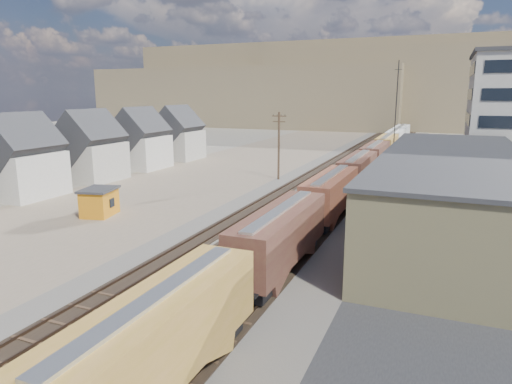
% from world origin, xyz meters
% --- Properties ---
extents(ground, '(300.00, 300.00, 0.00)m').
position_xyz_m(ground, '(0.00, 0.00, 0.00)').
color(ground, '#6B6356').
rests_on(ground, ground).
extents(ballast_bed, '(18.00, 200.00, 0.06)m').
position_xyz_m(ballast_bed, '(0.00, 50.00, 0.03)').
color(ballast_bed, '#4C4742').
rests_on(ballast_bed, ground).
extents(dirt_yard, '(24.00, 180.00, 0.03)m').
position_xyz_m(dirt_yard, '(-20.00, 40.00, 0.01)').
color(dirt_yard, '#6F614C').
rests_on(dirt_yard, ground).
extents(rail_tracks, '(11.40, 200.00, 0.24)m').
position_xyz_m(rail_tracks, '(-0.55, 50.00, 0.11)').
color(rail_tracks, black).
rests_on(rail_tracks, ground).
extents(freight_train, '(3.00, 119.74, 4.46)m').
position_xyz_m(freight_train, '(3.80, 46.12, 2.79)').
color(freight_train, black).
rests_on(freight_train, ground).
extents(warehouse, '(12.40, 40.40, 7.25)m').
position_xyz_m(warehouse, '(14.98, 25.00, 3.65)').
color(warehouse, tan).
rests_on(warehouse, ground).
extents(utility_pole_north, '(2.20, 0.32, 10.00)m').
position_xyz_m(utility_pole_north, '(-8.50, 42.00, 5.30)').
color(utility_pole_north, '#382619').
rests_on(utility_pole_north, ground).
extents(radio_mast, '(1.20, 0.16, 18.00)m').
position_xyz_m(radio_mast, '(6.00, 60.00, 9.12)').
color(radio_mast, black).
rests_on(radio_mast, ground).
extents(townhouse_row, '(8.15, 68.16, 10.47)m').
position_xyz_m(townhouse_row, '(-34.00, 25.00, 4.34)').
color(townhouse_row, '#B7B2A8').
rests_on(townhouse_row, ground).
extents(hills_north, '(265.00, 80.00, 32.00)m').
position_xyz_m(hills_north, '(0.17, 167.92, 14.10)').
color(hills_north, brown).
rests_on(hills_north, ground).
extents(maintenance_shed, '(3.95, 4.62, 2.95)m').
position_xyz_m(maintenance_shed, '(-18.97, 15.46, 1.51)').
color(maintenance_shed, orange).
rests_on(maintenance_shed, ground).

